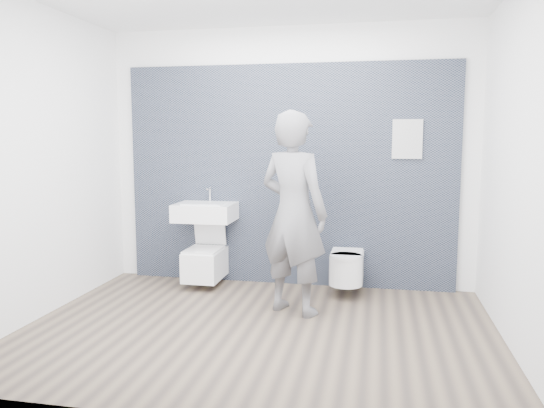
% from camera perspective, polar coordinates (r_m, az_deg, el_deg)
% --- Properties ---
extents(ground, '(4.00, 4.00, 0.00)m').
position_cam_1_polar(ground, '(4.64, -1.51, -13.30)').
color(ground, brown).
rests_on(ground, ground).
extents(room_shell, '(4.00, 4.00, 4.00)m').
position_cam_1_polar(room_shell, '(4.34, -1.59, 8.72)').
color(room_shell, white).
rests_on(room_shell, ground).
extents(tile_wall, '(3.60, 0.06, 2.40)m').
position_cam_1_polar(tile_wall, '(6.01, 1.66, -8.45)').
color(tile_wall, black).
rests_on(tile_wall, ground).
extents(washbasin, '(0.63, 0.48, 0.48)m').
position_cam_1_polar(washbasin, '(5.79, -7.20, -0.81)').
color(washbasin, white).
rests_on(washbasin, ground).
extents(toilet_square, '(0.38, 0.54, 0.73)m').
position_cam_1_polar(toilet_square, '(5.87, -7.21, -6.19)').
color(toilet_square, white).
rests_on(toilet_square, ground).
extents(toilet_rounded, '(0.34, 0.58, 0.31)m').
position_cam_1_polar(toilet_rounded, '(5.55, 8.01, -6.77)').
color(toilet_rounded, white).
rests_on(toilet_rounded, ground).
extents(info_placard, '(0.30, 0.03, 0.40)m').
position_cam_1_polar(info_placard, '(5.89, 13.85, -8.99)').
color(info_placard, white).
rests_on(info_placard, ground).
extents(visitor, '(0.80, 0.68, 1.86)m').
position_cam_1_polar(visitor, '(4.84, 2.33, -1.02)').
color(visitor, slate).
rests_on(visitor, ground).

